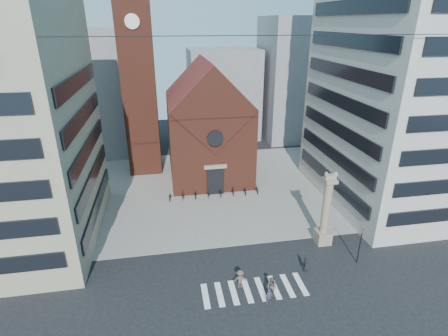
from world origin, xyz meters
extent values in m
plane|color=black|center=(0.00, 0.00, 0.00)|extent=(120.00, 120.00, 0.00)
cube|color=gray|center=(0.00, 19.00, 0.03)|extent=(46.00, 30.00, 0.05)
cube|color=maroon|center=(0.00, 25.00, 6.00)|extent=(12.00, 16.00, 12.00)
cube|color=maroon|center=(0.00, 25.40, 12.00)|extent=(12.00, 15.40, 12.00)
cube|color=maroon|center=(0.00, 17.05, 12.00)|extent=(11.76, 0.50, 11.76)
cylinder|color=black|center=(0.00, 16.60, 8.50)|extent=(2.20, 0.30, 2.20)
cube|color=black|center=(0.00, 16.85, 2.00)|extent=(2.40, 0.30, 4.00)
cube|color=gray|center=(0.00, 16.80, 4.30)|extent=(3.20, 0.40, 0.50)
cube|color=maroon|center=(-10.00, 28.00, 15.00)|extent=(5.00, 5.00, 30.00)
cylinder|color=white|center=(-10.00, 25.40, 23.00)|extent=(2.00, 0.20, 2.00)
cube|color=#B4B1A3|center=(24.00, 12.00, 16.00)|extent=(18.00, 22.00, 32.00)
cube|color=gray|center=(-20.00, 40.00, 11.00)|extent=(16.00, 14.00, 22.00)
cube|color=gray|center=(6.00, 45.00, 9.00)|extent=(14.00, 12.00, 18.00)
cube|color=gray|center=(22.00, 42.00, 12.00)|extent=(16.00, 14.00, 24.00)
cube|color=gray|center=(10.00, 3.00, 0.75)|extent=(1.60, 1.60, 1.50)
cylinder|color=gray|center=(10.00, 3.00, 4.50)|extent=(0.90, 0.90, 6.00)
cube|color=gray|center=(10.00, 3.00, 7.70)|extent=(1.30, 1.30, 0.40)
cube|color=gray|center=(10.00, 3.00, 8.10)|extent=(1.20, 0.50, 0.55)
sphere|color=gray|center=(10.55, 3.00, 8.35)|extent=(0.56, 0.56, 0.56)
cube|color=gray|center=(9.50, 3.00, 8.50)|extent=(0.25, 0.15, 0.35)
cylinder|color=black|center=(12.00, -1.00, 1.75)|extent=(0.12, 0.12, 3.50)
imported|color=black|center=(12.00, -1.00, 3.90)|extent=(0.13, 0.16, 0.80)
imported|color=#393246|center=(1.40, -4.86, 0.76)|extent=(0.56, 0.37, 1.53)
imported|color=#5A4C48|center=(1.88, -3.98, 0.98)|extent=(1.17, 1.21, 1.96)
imported|color=#292B32|center=(6.18, -1.33, 0.87)|extent=(0.80, 1.10, 1.73)
imported|color=brown|center=(-0.68, -2.41, 0.95)|extent=(1.26, 0.76, 1.91)
imported|color=black|center=(-6.53, 16.15, 0.55)|extent=(0.80, 1.94, 1.00)
imported|color=black|center=(-4.75, 16.15, 0.60)|extent=(0.65, 1.88, 1.11)
imported|color=black|center=(-2.96, 16.15, 0.55)|extent=(0.80, 1.94, 1.00)
imported|color=black|center=(-1.18, 16.15, 0.60)|extent=(0.65, 1.88, 1.11)
imported|color=black|center=(0.61, 16.15, 0.55)|extent=(0.80, 1.94, 1.00)
imported|color=black|center=(2.39, 16.15, 0.60)|extent=(0.65, 1.88, 1.11)
imported|color=black|center=(4.18, 16.15, 0.55)|extent=(0.80, 1.94, 1.00)
imported|color=black|center=(5.96, 16.15, 0.60)|extent=(0.65, 1.88, 1.11)
camera|label=1|loc=(-6.66, -27.59, 23.02)|focal=28.00mm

